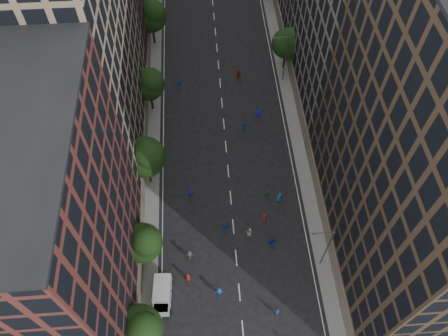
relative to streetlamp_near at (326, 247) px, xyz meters
name	(u,v)px	position (x,y,z in m)	size (l,w,h in m)	color
ground	(222,105)	(-10.37, 28.00, -5.17)	(240.00, 240.00, 0.00)	black
sidewalk_left	(149,76)	(-22.37, 35.50, -5.09)	(4.00, 105.00, 0.15)	slate
sidewalk_right	(288,69)	(1.63, 35.50, -5.09)	(4.00, 105.00, 0.15)	slate
bldg_left_a	(43,234)	(-29.37, -1.00, 9.83)	(14.00, 22.00, 30.00)	#5E2A24
bldg_left_b	(70,49)	(-29.37, 23.00, 11.83)	(14.00, 26.00, 34.00)	#998364
bldg_right_a	(432,158)	(8.63, 3.00, 12.83)	(14.00, 30.00, 36.00)	#463425
tree_left_0	(140,330)	(-21.38, -8.15, 0.79)	(5.20, 5.20, 8.83)	black
tree_left_1	(144,243)	(-21.39, 1.86, 0.38)	(4.80, 4.80, 8.21)	black
tree_left_2	(146,156)	(-21.36, 13.83, 1.19)	(5.60, 5.60, 9.45)	black
tree_left_3	(149,83)	(-21.38, 27.85, 0.65)	(5.00, 5.00, 8.58)	black
tree_left_4	(151,15)	(-21.37, 43.84, 0.93)	(5.40, 5.40, 9.08)	black
tree_right_a	(288,42)	(1.02, 35.85, 0.46)	(5.00, 5.00, 8.39)	black
streetlamp_near	(326,247)	(0.00, 0.00, 0.00)	(2.64, 0.22, 9.06)	#595B60
streetlamp_far	(284,56)	(0.00, 33.00, 0.00)	(2.64, 0.22, 9.06)	#595B60
cargo_van	(162,294)	(-19.66, -3.02, -3.89)	(2.42, 4.68, 2.42)	silver
skater_1	(277,312)	(-6.18, -5.95, -4.37)	(0.58, 0.38, 1.60)	#1543AF
skater_3	(219,292)	(-12.84, -3.05, -4.33)	(1.08, 0.62, 1.67)	blue
skater_4	(169,291)	(-18.87, -2.62, -4.23)	(1.10, 0.46, 1.88)	#131EA1
skater_5	(272,242)	(-5.65, 3.03, -4.40)	(1.42, 0.45, 1.53)	#152BAB
skater_6	(188,277)	(-16.56, -0.94, -4.41)	(0.74, 0.48, 1.51)	maroon
skater_7	(264,218)	(-6.17, 6.54, -4.26)	(0.66, 0.43, 1.81)	maroon
skater_8	(249,233)	(-8.42, 4.50, -4.25)	(0.89, 0.69, 1.83)	silver
skater_9	(190,255)	(-16.30, 1.93, -4.30)	(1.12, 0.64, 1.73)	#424247
skater_10	(267,195)	(-5.30, 10.11, -4.42)	(0.88, 0.37, 1.51)	#21712E
skater_11	(225,227)	(-11.51, 5.63, -4.41)	(1.40, 0.45, 1.51)	blue
skater_12	(279,197)	(-3.69, 9.56, -4.31)	(0.84, 0.55, 1.73)	#1550AC
skater_13	(191,193)	(-15.91, 11.06, -4.28)	(0.65, 0.42, 1.77)	#1A16B7
skater_14	(243,127)	(-7.52, 22.44, -4.36)	(0.78, 0.61, 1.61)	#154AB0
skater_15	(258,115)	(-4.88, 24.69, -4.21)	(1.23, 0.71, 1.91)	#1517AB
skater_16	(179,84)	(-17.27, 32.35, -4.26)	(1.06, 0.44, 1.81)	blue
skater_17	(238,75)	(-7.24, 33.90, -4.28)	(1.64, 0.52, 1.77)	#983619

